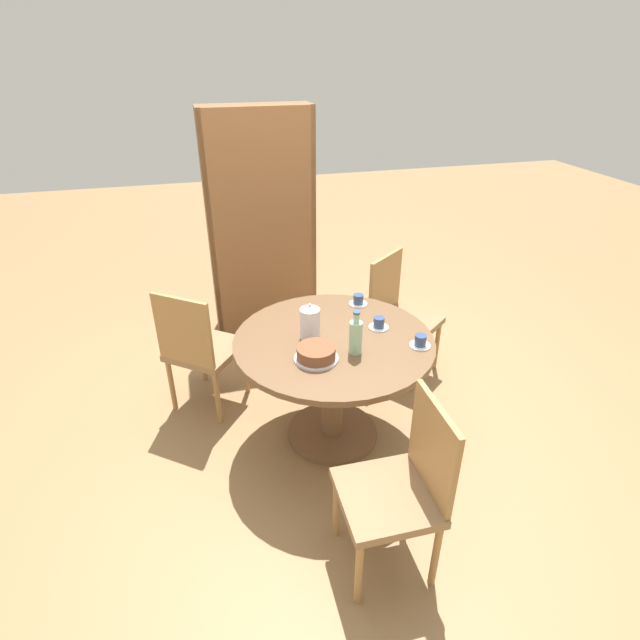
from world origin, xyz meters
The scene contains 12 objects.
ground_plane centered at (0.00, 0.00, 0.00)m, with size 14.00×14.00×0.00m, color #937047.
dining_table centered at (0.00, 0.00, 0.54)m, with size 1.15×1.15×0.71m.
chair_a centered at (-0.75, 0.50, 0.47)m, with size 0.59×0.59×0.89m.
chair_b centered at (0.05, -0.91, 0.47)m, with size 0.43×0.43×0.89m.
chair_c centered at (0.68, 0.60, 0.47)m, with size 0.59×0.59×0.89m.
bookshelf centered at (-0.17, 1.50, 0.88)m, with size 0.84×0.28×1.81m.
coffee_pot centered at (-0.13, 0.04, 0.81)m, with size 0.11×0.11×0.22m.
water_bottle centered at (0.07, -0.17, 0.82)m, with size 0.07×0.07×0.25m.
cake_main centered at (-0.15, -0.18, 0.75)m, with size 0.24×0.24×0.08m.
cup_a centered at (0.27, 0.37, 0.74)m, with size 0.12×0.12×0.07m.
cup_b centered at (0.44, -0.20, 0.74)m, with size 0.12×0.12×0.07m.
cup_c centered at (0.29, 0.05, 0.74)m, with size 0.12×0.12×0.07m.
Camera 1 is at (-0.71, -2.34, 2.19)m, focal length 28.00 mm.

